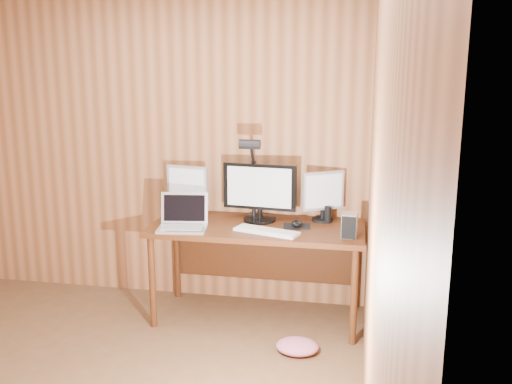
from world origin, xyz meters
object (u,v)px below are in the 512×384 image
(laptop, at_px, (183,220))
(desk_lamp, at_px, (252,167))
(speaker, at_px, (328,215))
(desk, at_px, (259,238))
(monitor_right, at_px, (323,195))
(monitor_left, at_px, (188,189))
(phone, at_px, (275,232))
(monitor_center, at_px, (260,191))
(mouse, at_px, (297,223))
(keyboard, at_px, (267,231))
(hard_drive, at_px, (350,225))

(laptop, relative_size, desk_lamp, 0.56)
(speaker, bearing_deg, desk, -168.68)
(monitor_right, distance_m, laptop, 1.08)
(monitor_left, bearing_deg, laptop, -68.13)
(phone, distance_m, speaker, 0.49)
(laptop, relative_size, speaker, 3.03)
(monitor_right, bearing_deg, monitor_center, 158.41)
(desk_lamp, bearing_deg, monitor_right, 24.17)
(phone, bearing_deg, monitor_right, 39.69)
(mouse, height_order, speaker, speaker)
(desk_lamp, bearing_deg, monitor_left, -175.99)
(monitor_right, relative_size, keyboard, 0.78)
(desk, height_order, keyboard, keyboard)
(mouse, relative_size, phone, 1.06)
(speaker, bearing_deg, laptop, -162.02)
(desk, bearing_deg, hard_drive, -18.02)
(monitor_left, relative_size, monitor_right, 1.02)
(monitor_center, xyz_separation_m, speaker, (0.52, 0.04, -0.17))
(monitor_center, bearing_deg, desk_lamp, -159.30)
(desk_lamp, bearing_deg, desk, -21.23)
(hard_drive, bearing_deg, keyboard, -174.60)
(desk, relative_size, monitor_left, 4.03)
(laptop, bearing_deg, desk, 15.98)
(hard_drive, bearing_deg, phone, -175.42)
(desk, bearing_deg, keyboard, -67.30)
(desk, bearing_deg, monitor_center, 95.69)
(monitor_center, relative_size, monitor_left, 1.45)
(monitor_left, xyz_separation_m, phone, (0.76, -0.37, -0.21))
(monitor_left, relative_size, laptop, 1.03)
(phone, distance_m, desk_lamp, 0.55)
(mouse, bearing_deg, keyboard, -128.79)
(mouse, bearing_deg, monitor_left, 175.16)
(desk, height_order, monitor_left, monitor_left)
(desk, bearing_deg, monitor_right, 16.84)
(desk, height_order, laptop, laptop)
(mouse, bearing_deg, monitor_right, 54.49)
(keyboard, bearing_deg, desk, 130.05)
(keyboard, xyz_separation_m, speaker, (0.42, 0.34, 0.05))
(keyboard, bearing_deg, mouse, 61.60)
(mouse, height_order, hard_drive, hard_drive)
(hard_drive, height_order, phone, hard_drive)
(keyboard, distance_m, speaker, 0.54)
(mouse, bearing_deg, desk_lamp, 172.38)
(phone, xyz_separation_m, desk_lamp, (-0.22, 0.28, 0.42))
(monitor_center, relative_size, mouse, 4.73)
(hard_drive, xyz_separation_m, phone, (-0.53, -0.01, -0.08))
(desk, relative_size, phone, 13.99)
(speaker, bearing_deg, mouse, -145.16)
(keyboard, bearing_deg, desk_lamp, 137.42)
(desk, xyz_separation_m, desk_lamp, (-0.07, 0.05, 0.55))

